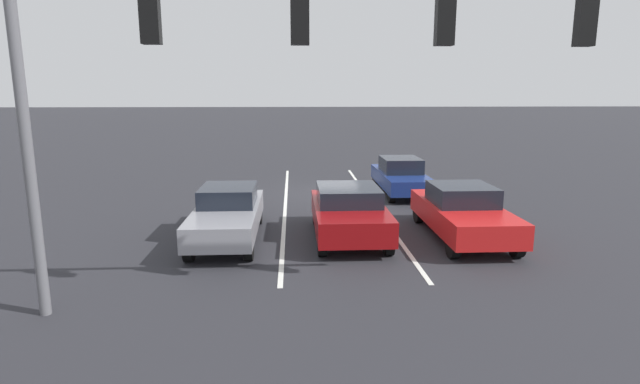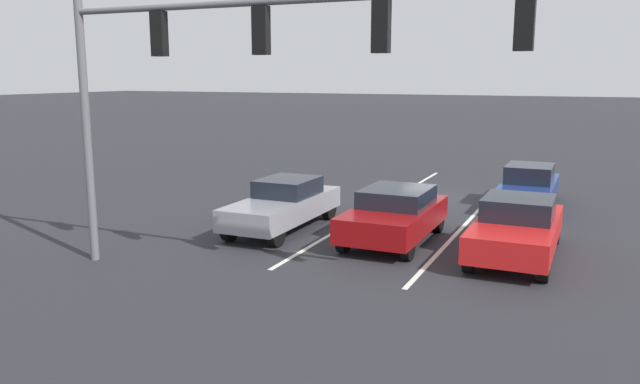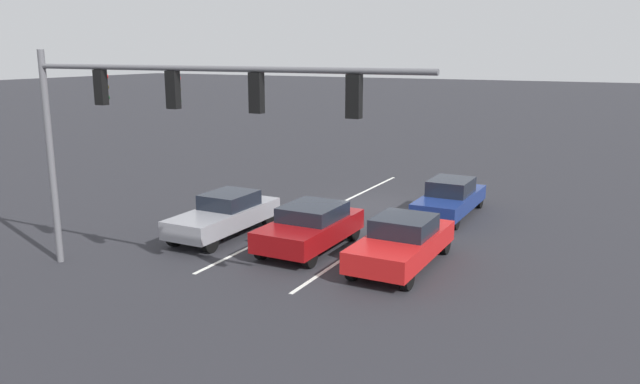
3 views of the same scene
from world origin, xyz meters
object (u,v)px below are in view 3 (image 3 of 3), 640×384
car_gray_rightlane_front (225,214)px  traffic_signal_gantry (156,109)px  car_maroon_midlane_front (311,226)px  car_navy_leftlane_second (450,198)px  car_red_leftlane_front (402,242)px

car_gray_rightlane_front → traffic_signal_gantry: (-1.37, 4.65, 4.08)m
car_maroon_midlane_front → car_navy_leftlane_second: 6.83m
car_navy_leftlane_second → car_gray_rightlane_front: bearing=45.1°
car_maroon_midlane_front → car_navy_leftlane_second: car_navy_leftlane_second is taller
car_red_leftlane_front → car_maroon_midlane_front: bearing=-3.0°
car_red_leftlane_front → car_maroon_midlane_front: 3.21m
car_red_leftlane_front → car_navy_leftlane_second: 6.41m
car_gray_rightlane_front → car_navy_leftlane_second: car_gray_rightlane_front is taller
car_gray_rightlane_front → car_navy_leftlane_second: (-6.20, -6.23, -0.03)m
traffic_signal_gantry → car_red_leftlane_front: bearing=-139.4°
car_red_leftlane_front → traffic_signal_gantry: size_ratio=0.39×
car_gray_rightlane_front → car_maroon_midlane_front: car_gray_rightlane_front is taller
car_gray_rightlane_front → car_maroon_midlane_front: (-3.39, -0.00, 0.01)m
car_navy_leftlane_second → traffic_signal_gantry: bearing=66.1°
car_red_leftlane_front → traffic_signal_gantry: 8.01m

